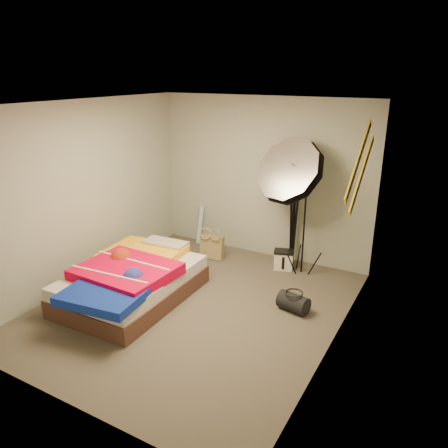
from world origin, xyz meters
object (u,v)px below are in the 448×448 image
Objects in this scene: tote_bag at (212,247)px; camera_case at (283,260)px; bed at (132,280)px; duffel_bag at (293,303)px; photo_umbrella at (292,173)px; wrapping_roll at (200,225)px; camera_tripod at (294,215)px.

tote_bag reaches higher than camera_case.
bed is (-0.24, -1.65, 0.08)m from tote_bag.
duffel_bag is 0.19× the size of bed.
tote_bag is 0.18× the size of photo_umbrella.
tote_bag is at bearing -42.35° from wrapping_roll.
duffel_bag is at bearing -80.65° from camera_case.
wrapping_roll reaches higher than camera_case.
duffel_bag is 2.10m from bed.
photo_umbrella reaches higher than camera_tripod.
camera_case is 2.30m from bed.
camera_case is at bearing 149.17° from photo_umbrella.
tote_bag is at bearing 81.83° from bed.
tote_bag is 0.57× the size of wrapping_roll.
camera_case is 0.13× the size of bed.
wrapping_roll is 1.76m from camera_tripod.
photo_umbrella is 0.78m from camera_tripod.
bed reaches higher than tote_bag.
duffel_bag is (0.57, -1.09, -0.02)m from camera_case.
wrapping_roll is at bearing 178.84° from camera_tripod.
camera_tripod is at bearing 123.90° from duffel_bag.
tote_bag is 1.00× the size of duffel_bag.
camera_case is 0.13× the size of photo_umbrella.
bed is at bearing -129.36° from photo_umbrella.
wrapping_roll is 2.43× the size of camera_case.
bed is at bearing -82.42° from wrapping_roll.
photo_umbrella reaches higher than camera_case.
duffel_bag is at bearing 20.77° from bed.
camera_case is at bearing -9.92° from wrapping_roll.
photo_umbrella is at bearing -80.78° from camera_tripod.
duffel_bag is 1.80m from photo_umbrella.
photo_umbrella is at bearing 127.27° from duffel_bag.
tote_bag is at bearing 164.15° from duffel_bag.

